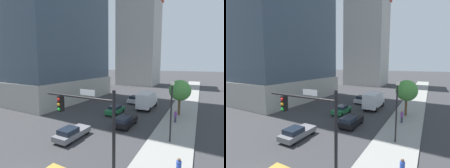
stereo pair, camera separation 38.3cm
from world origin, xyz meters
The scene contains 11 objects.
sidewalk centered at (7.76, 20.00, 0.07)m, with size 4.54×120.00×0.15m, color gray.
construction_building centered at (-12.32, 59.20, 19.30)m, with size 15.54×13.77×45.62m.
traffic_light_pole centered at (4.13, 2.59, 4.66)m, with size 5.45×0.48×6.63m.
street_lamp centered at (7.69, 11.92, 4.27)m, with size 0.44×0.44×6.38m.
street_tree centered at (7.40, 22.22, 4.10)m, with size 3.29×3.29×5.62m.
car_black centered at (1.65, 13.92, 0.76)m, with size 1.92×4.29×1.48m.
car_green centered at (-2.06, 18.30, 0.69)m, with size 1.77×4.11×1.37m.
car_silver centered at (-2.06, 27.56, 0.74)m, with size 1.93×4.73×1.51m.
car_gray centered at (-2.06, 7.74, 0.68)m, with size 1.85×4.43×1.37m.
box_truck centered at (1.65, 23.98, 1.69)m, with size 2.31×6.56×3.00m.
pedestrian_purple_shirt centered at (7.38, 18.32, 1.01)m, with size 0.34×0.34×1.69m.
Camera 1 is at (10.21, -5.69, 8.27)m, focal length 26.72 mm.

